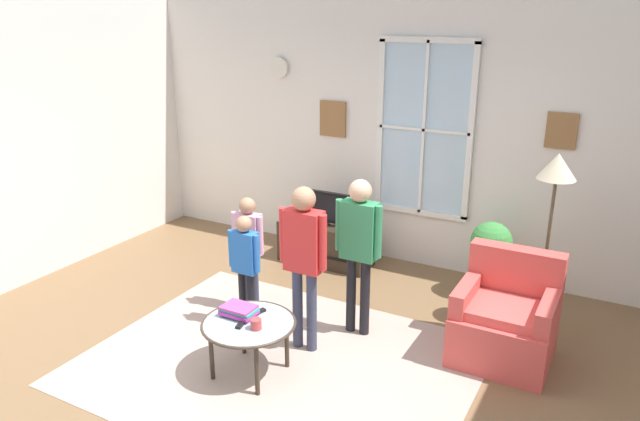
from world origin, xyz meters
The scene contains 17 objects.
ground_plane centered at (0.00, 0.00, -0.01)m, with size 6.87×6.01×0.02m, color brown.
back_wall centered at (0.01, 2.76, 1.47)m, with size 6.27×0.17×2.93m.
area_rug centered at (-0.02, 0.26, 0.00)m, with size 3.04×2.38×0.01m, color tan.
tv_stand centered at (-0.65, 2.23, 0.23)m, with size 1.04×0.42×0.46m.
television centered at (-0.65, 2.23, 0.66)m, with size 0.55×0.08×0.37m.
armchair centered at (1.54, 1.23, 0.33)m, with size 0.76×0.74×0.87m.
coffee_table centered at (-0.14, 0.03, 0.42)m, with size 0.74×0.74×0.45m.
book_stack centered at (-0.27, 0.08, 0.49)m, with size 0.28×0.19×0.09m.
cup centered at (-0.04, -0.03, 0.49)m, with size 0.08×0.08×0.08m, color #BF3F3F.
remote_near_books centered at (-0.16, 0.18, 0.46)m, with size 0.04×0.14×0.02m, color black.
remote_near_cup centered at (-0.17, -0.03, 0.46)m, with size 0.04×0.14×0.02m, color black.
person_blue_shirt centered at (-0.59, 0.63, 0.66)m, with size 0.32×0.14×1.05m.
person_pink_shirt centered at (-0.75, 0.91, 0.70)m, with size 0.34×0.15×1.11m.
person_green_shirt centered at (0.32, 1.01, 0.88)m, with size 0.42×0.19×1.41m.
person_red_shirt centered at (0.05, 0.56, 0.89)m, with size 0.43×0.19×1.42m.
potted_plant_by_window centered at (1.15, 2.29, 0.50)m, with size 0.41×0.41×0.77m.
floor_lamp centered at (1.71, 1.87, 1.34)m, with size 0.32×0.32×1.61m.
Camera 1 is at (2.30, -3.30, 2.74)m, focal length 33.79 mm.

